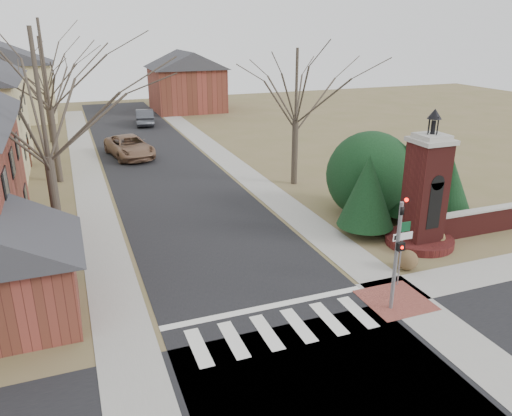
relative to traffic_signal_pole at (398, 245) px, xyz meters
name	(u,v)px	position (x,y,z in m)	size (l,w,h in m)	color
ground	(292,342)	(-4.30, -0.57, -2.59)	(120.00, 120.00, 0.00)	brown
main_street	(164,171)	(-4.30, 21.43, -2.58)	(8.00, 70.00, 0.01)	black
cross_street	(337,402)	(-4.30, -3.57, -2.58)	(120.00, 8.00, 0.01)	black
crosswalk_zone	(283,329)	(-4.30, 0.23, -2.58)	(8.00, 2.20, 0.02)	silver
stop_bar	(266,307)	(-4.30, 1.73, -2.58)	(8.00, 0.35, 0.02)	silver
sidewalk_right_main	(233,164)	(0.90, 21.43, -2.58)	(2.00, 60.00, 0.02)	gray
sidewalk_left	(88,178)	(-9.50, 21.43, -2.58)	(2.00, 60.00, 0.02)	gray
curb_apron	(395,300)	(0.50, 0.43, -2.57)	(2.40, 2.40, 0.02)	brown
traffic_signal_pole	(398,245)	(0.00, 0.00, 0.00)	(0.28, 0.41, 4.50)	slate
sign_post	(402,241)	(1.29, 1.41, -0.64)	(0.90, 0.07, 2.75)	slate
brick_gate_monument	(424,202)	(4.70, 4.42, -0.42)	(3.20, 3.20, 6.47)	#4E1917
brick_garden_wall	(493,219)	(9.20, 4.43, -1.93)	(7.50, 0.50, 1.30)	#4E1917
garage_left	(10,266)	(-12.82, 3.92, -0.35)	(4.80, 4.80, 4.29)	brown
house_distant_left	(2,81)	(-16.31, 47.42, 1.66)	(10.80, 8.80, 8.53)	tan
house_distant_right	(186,80)	(3.69, 47.42, 1.06)	(8.80, 8.80, 7.30)	brown
evergreen_near	(367,191)	(2.90, 6.43, -0.29)	(2.80, 2.80, 4.10)	#473D33
evergreen_mid	(409,172)	(6.20, 7.63, 0.01)	(3.40, 3.40, 4.70)	#473D33
evergreen_far	(451,186)	(8.20, 6.63, -0.69)	(2.40, 2.40, 3.30)	#473D33
evergreen_mass	(371,172)	(4.70, 8.93, -0.19)	(4.80, 4.80, 4.80)	black
bare_tree_0	(38,85)	(-11.30, 8.43, 5.11)	(8.05, 8.05, 11.15)	#473D33
bare_tree_1	(43,57)	(-11.30, 21.43, 5.44)	(8.40, 8.40, 11.64)	#473D33
bare_tree_2	(41,61)	(-11.80, 34.43, 4.44)	(7.35, 7.35, 10.19)	#473D33
bare_tree_3	(297,80)	(3.20, 15.43, 4.10)	(7.00, 7.00, 9.70)	#473D33
pickup_truck	(130,147)	(-6.00, 26.46, -1.75)	(2.78, 6.03, 1.68)	#815E46
distant_car	(145,117)	(-2.70, 39.72, -1.76)	(1.75, 5.02, 1.65)	#3A3C43
dry_shrub_left	(408,260)	(2.50, 2.43, -2.14)	(0.88, 0.88, 0.88)	brown
dry_shrub_right	(437,238)	(5.42, 4.03, -2.22)	(0.73, 0.73, 0.73)	brown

